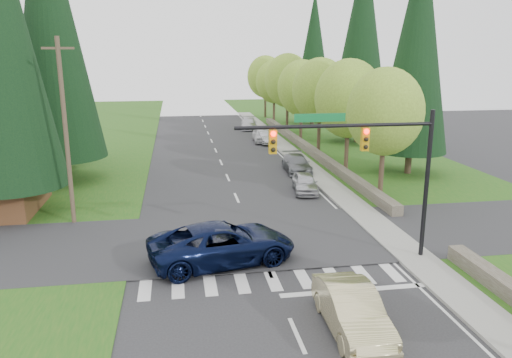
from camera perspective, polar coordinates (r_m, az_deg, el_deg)
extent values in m
plane|color=#28282B|center=(18.35, 3.94, -15.77)|extent=(120.00, 120.00, 0.00)
cube|color=#1C5717|center=(40.26, 15.64, 0.57)|extent=(14.00, 110.00, 0.06)
cube|color=#1C5717|center=(37.77, -23.10, -0.94)|extent=(14.00, 110.00, 0.06)
cube|color=#28282B|center=(25.46, -0.15, -6.88)|extent=(120.00, 8.00, 0.10)
cube|color=gray|center=(39.99, 6.47, 0.97)|extent=(1.80, 80.00, 0.13)
cube|color=gray|center=(39.77, 5.29, 0.93)|extent=(0.20, 80.00, 0.13)
cube|color=#4C4438|center=(47.92, 5.89, 3.54)|extent=(0.70, 40.00, 0.70)
cylinder|color=black|center=(23.47, 18.90, -0.78)|extent=(0.20, 0.20, 6.80)
cylinder|color=black|center=(21.24, 9.15, 6.02)|extent=(8.60, 0.16, 0.16)
cube|color=#0C662D|center=(21.03, 7.31, 6.97)|extent=(2.20, 0.04, 0.35)
cube|color=#BF8C0C|center=(21.77, 12.35, 4.47)|extent=(0.32, 0.24, 1.00)
sphere|color=#FF0C05|center=(21.59, 12.53, 5.32)|extent=(0.22, 0.22, 0.22)
cube|color=#BF8C0C|center=(20.65, 1.93, 4.28)|extent=(0.32, 0.24, 1.00)
sphere|color=#FF0C05|center=(20.46, 2.01, 5.17)|extent=(0.22, 0.22, 0.22)
cylinder|color=#473828|center=(28.36, -20.90, 4.84)|extent=(0.24, 0.24, 10.00)
cube|color=#473828|center=(28.06, -21.71, 13.73)|extent=(1.60, 0.10, 0.12)
cylinder|color=#38281C|center=(32.88, 14.19, 1.87)|extent=(0.32, 0.32, 4.76)
ellipsoid|color=olive|center=(32.37, 14.54, 7.47)|extent=(4.80, 4.80, 5.52)
cylinder|color=#38281C|center=(39.29, 10.35, 4.17)|extent=(0.32, 0.32, 4.93)
ellipsoid|color=olive|center=(38.86, 10.57, 9.03)|extent=(5.20, 5.20, 5.98)
cylinder|color=#38281C|center=(45.80, 7.21, 5.76)|extent=(0.32, 0.32, 5.04)
ellipsoid|color=olive|center=(45.43, 7.35, 10.03)|extent=(5.00, 5.00, 5.75)
cylinder|color=#38281C|center=(52.52, 5.17, 6.77)|extent=(0.32, 0.32, 4.82)
ellipsoid|color=olive|center=(52.21, 5.25, 10.33)|extent=(5.00, 5.00, 5.75)
cylinder|color=#38281C|center=(59.28, 3.59, 7.81)|extent=(0.32, 0.32, 5.15)
ellipsoid|color=olive|center=(59.00, 3.65, 11.19)|extent=(5.40, 5.40, 6.21)
cylinder|color=#38281C|center=(66.07, 2.07, 8.29)|extent=(0.32, 0.32, 4.70)
ellipsoid|color=olive|center=(65.82, 2.10, 11.06)|extent=(4.80, 4.80, 5.52)
cylinder|color=#38281C|center=(72.92, 1.07, 8.97)|extent=(0.32, 0.32, 4.98)
ellipsoid|color=olive|center=(72.69, 1.08, 11.62)|extent=(5.20, 5.20, 5.98)
cylinder|color=#38281C|center=(31.94, -25.73, -2.04)|extent=(0.50, 0.50, 2.00)
cylinder|color=#38281C|center=(39.22, -21.15, 1.23)|extent=(0.50, 0.50, 2.00)
cone|color=black|center=(38.42, -22.57, 16.37)|extent=(6.46, 6.46, 19.00)
cylinder|color=#38281C|center=(45.39, -22.13, 2.80)|extent=(0.50, 0.50, 2.00)
cone|color=black|center=(44.67, -23.27, 14.57)|extent=(5.78, 5.78, 17.00)
cylinder|color=#38281C|center=(40.48, 17.01, 1.95)|extent=(0.50, 0.50, 2.00)
cone|color=black|center=(39.65, 17.96, 14.47)|extent=(5.44, 5.44, 16.00)
cylinder|color=#38281C|center=(53.51, 11.46, 5.16)|extent=(0.50, 0.50, 2.00)
cone|color=black|center=(52.91, 11.99, 15.69)|extent=(6.12, 6.12, 18.00)
cylinder|color=#38281C|center=(66.39, 6.41, 7.07)|extent=(0.50, 0.50, 2.00)
cone|color=black|center=(65.89, 6.62, 14.24)|extent=(5.10, 5.10, 15.00)
imported|color=beige|center=(17.62, 10.92, -14.51)|extent=(1.69, 4.69, 1.54)
imported|color=black|center=(22.48, -3.87, -7.36)|extent=(7.06, 4.40, 1.82)
imported|color=#ADAEB2|center=(33.82, 5.63, -0.42)|extent=(2.05, 4.01, 1.31)
imported|color=slate|center=(39.53, 4.68, 1.76)|extent=(2.11, 4.72, 1.34)
imported|color=#A2A2A6|center=(52.05, 1.10, 4.83)|extent=(1.59, 4.13, 1.34)
imported|color=silver|center=(52.90, 0.66, 5.07)|extent=(2.03, 4.50, 1.50)
imported|color=#B8B8BD|center=(62.02, -0.81, 6.35)|extent=(2.50, 4.88, 1.36)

